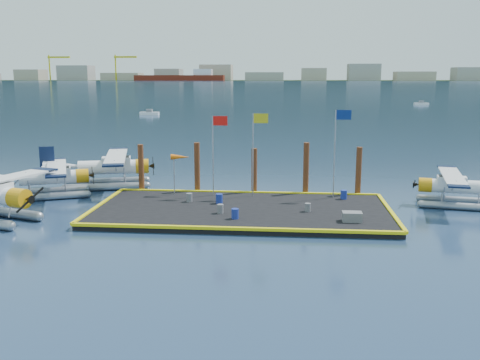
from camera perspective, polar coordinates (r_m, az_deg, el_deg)
The scene contains 23 objects.
ground at distance 36.80m, azimuth 0.19°, elevation -3.62°, with size 4000.00×4000.00×0.00m, color #172D45.
dock at distance 36.75m, azimuth 0.19°, elevation -3.31°, with size 20.00×10.00×0.40m, color black.
dock_bumpers at distance 36.68m, azimuth 0.19°, elevation -2.87°, with size 20.25×10.25×0.18m, color yellow, non-canonical shape.
far_backdrop at distance 1788.72m, azimuth 13.04°, elevation 10.87°, with size 3050.00×2050.00×810.00m.
seaplane_b at distance 43.99m, azimuth -19.40°, elevation 0.06°, with size 8.35×8.79×3.21m.
seaplane_c at distance 46.27m, azimuth -13.54°, elevation 1.13°, with size 9.46×10.19×3.62m.
seaplane_d at distance 41.53m, azimuth 22.09°, elevation -0.85°, with size 7.92×8.66×3.06m.
drum_0 at distance 38.63m, azimuth -5.43°, elevation -1.87°, with size 0.44×0.44×0.61m, color slate.
drum_1 at distance 33.96m, azimuth -0.53°, elevation -3.61°, with size 0.46×0.46×0.65m, color navy.
drum_2 at distance 36.01m, azimuth 7.23°, elevation -2.92°, with size 0.40×0.40×0.57m, color slate.
drum_3 at distance 35.32m, azimuth -2.12°, elevation -3.08°, with size 0.43×0.43×0.60m, color slate.
drum_4 at distance 40.02m, azimuth 11.01°, elevation -1.54°, with size 0.47×0.47×0.66m, color navy.
drum_5 at distance 37.99m, azimuth -2.23°, elevation -2.00°, with size 0.49×0.49×0.68m, color navy.
crate at distance 34.06m, azimuth 11.86°, elevation -3.85°, with size 1.20×0.80×0.60m, color slate.
flagpole_red at distance 39.93m, azimuth -2.61°, elevation 3.97°, with size 1.14×0.08×6.00m.
flagpole_yellow at distance 39.63m, azimuth 1.69°, elevation 4.09°, with size 1.14×0.08×6.20m.
flagpole_blue at distance 39.70m, azimuth 10.39°, elevation 4.18°, with size 1.14×0.08×6.50m.
windsock at distance 40.55m, azimuth -6.43°, elevation 2.35°, with size 1.40×0.44×3.12m.
piling_0 at distance 43.10m, azimuth -10.50°, elevation 1.10°, with size 0.44×0.44×4.00m, color #402312.
piling_1 at distance 42.10m, azimuth -4.59°, elevation 1.16°, with size 0.44×0.44×4.20m, color #402312.
piling_2 at distance 41.61m, azimuth 1.53°, elevation 0.79°, with size 0.44×0.44×3.80m, color #402312.
piling_3 at distance 41.51m, azimuth 7.05°, elevation 1.04°, with size 0.44×0.44×4.30m, color #402312.
piling_4 at distance 41.86m, azimuth 12.52°, elevation 0.73°, with size 0.44×0.44×4.00m, color #402312.
Camera 1 is at (3.10, -35.45, 9.38)m, focal length 40.00 mm.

